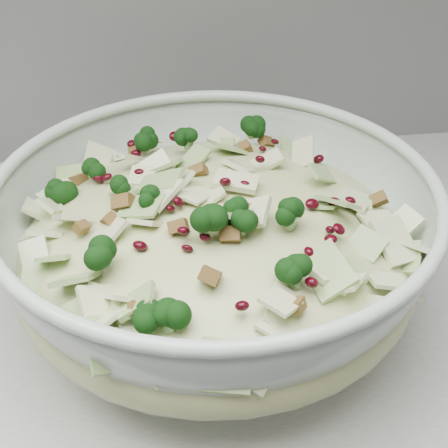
# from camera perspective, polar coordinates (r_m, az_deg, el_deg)

# --- Properties ---
(mixing_bowl) EXTENTS (0.43, 0.43, 0.17)m
(mixing_bowl) POSITION_cam_1_polar(r_m,az_deg,el_deg) (0.61, -0.76, -2.43)
(mixing_bowl) COLOR #A9BAAE
(mixing_bowl) RESTS_ON counter
(salad) EXTENTS (0.49, 0.49, 0.17)m
(salad) POSITION_cam_1_polar(r_m,az_deg,el_deg) (0.59, -0.78, -0.35)
(salad) COLOR #B0B87E
(salad) RESTS_ON mixing_bowl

